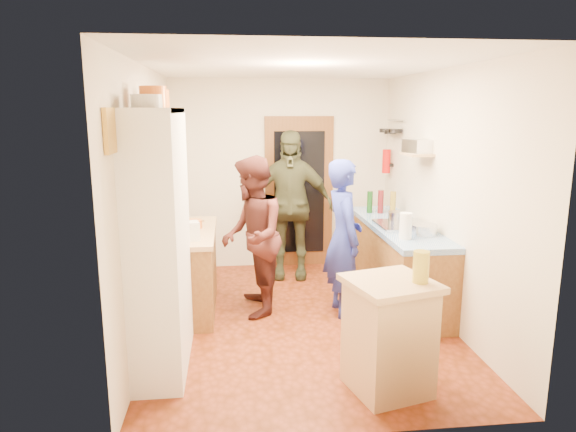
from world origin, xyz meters
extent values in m
cube|color=maroon|center=(0.00, 0.00, -0.01)|extent=(3.00, 4.00, 0.02)
cube|color=silver|center=(0.00, 0.00, 2.61)|extent=(3.00, 4.00, 0.02)
cube|color=beige|center=(0.00, 2.01, 1.30)|extent=(3.00, 0.02, 2.60)
cube|color=beige|center=(0.00, -2.01, 1.30)|extent=(3.00, 0.02, 2.60)
cube|color=beige|center=(-1.51, 0.00, 1.30)|extent=(0.02, 4.00, 2.60)
cube|color=beige|center=(1.51, 0.00, 1.30)|extent=(0.02, 4.00, 2.60)
cube|color=brown|center=(0.25, 1.97, 1.05)|extent=(0.95, 0.06, 2.10)
cube|color=black|center=(0.25, 1.94, 1.05)|extent=(0.70, 0.02, 1.70)
cube|color=white|center=(-1.30, -0.80, 1.10)|extent=(0.40, 1.20, 2.20)
cube|color=white|center=(-1.30, -0.80, 2.18)|extent=(0.40, 1.14, 0.04)
cylinder|color=white|center=(-1.30, -1.11, 2.25)|extent=(0.23, 0.23, 0.10)
cylinder|color=orange|center=(-1.30, -0.76, 2.29)|extent=(0.21, 0.21, 0.17)
cylinder|color=orange|center=(-1.30, -0.41, 2.28)|extent=(0.18, 0.18, 0.16)
cube|color=brown|center=(-1.20, 0.45, 0.42)|extent=(0.60, 1.40, 0.85)
cube|color=tan|center=(-1.20, 0.45, 0.88)|extent=(0.64, 1.44, 0.05)
cube|color=white|center=(-1.15, 0.01, 0.99)|extent=(0.28, 0.22, 0.19)
cylinder|color=white|center=(-1.25, 0.38, 0.99)|extent=(0.20, 0.20, 0.19)
cylinder|color=orange|center=(-1.12, 0.55, 0.94)|extent=(0.21, 0.21, 0.09)
cube|color=tan|center=(-1.18, 0.95, 0.91)|extent=(0.33, 0.26, 0.02)
cube|color=brown|center=(1.20, 0.50, 0.42)|extent=(0.60, 2.20, 0.84)
cube|color=#0A4DAE|center=(1.20, 0.50, 0.87)|extent=(0.62, 2.22, 0.06)
cube|color=silver|center=(1.20, 0.33, 0.92)|extent=(0.55, 0.58, 0.04)
cylinder|color=silver|center=(1.15, 0.39, 1.00)|extent=(0.19, 0.19, 0.13)
cylinder|color=#143F14|center=(1.05, 1.17, 1.04)|extent=(0.07, 0.07, 0.28)
cylinder|color=#591419|center=(1.18, 1.13, 1.05)|extent=(0.09, 0.09, 0.29)
cylinder|color=olive|center=(1.31, 1.04, 1.05)|extent=(0.08, 0.08, 0.29)
cylinder|color=white|center=(1.05, -0.19, 1.03)|extent=(0.15, 0.15, 0.27)
cylinder|color=silver|center=(1.30, -0.03, 0.95)|extent=(0.35, 0.35, 0.11)
cube|color=tan|center=(0.50, -1.45, 0.43)|extent=(0.67, 0.67, 0.86)
cube|color=tan|center=(0.50, -1.45, 0.89)|extent=(0.76, 0.76, 0.05)
cube|color=white|center=(0.44, -1.42, 0.90)|extent=(0.41, 0.36, 0.02)
cylinder|color=#AD9E2D|center=(0.71, -1.52, 1.03)|extent=(0.15, 0.15, 0.24)
cylinder|color=silver|center=(1.46, 1.52, 2.05)|extent=(0.02, 0.65, 0.02)
cylinder|color=black|center=(1.40, 1.35, 1.92)|extent=(0.18, 0.18, 0.05)
cylinder|color=black|center=(1.40, 1.55, 1.90)|extent=(0.16, 0.16, 0.05)
cylinder|color=black|center=(1.40, 1.75, 1.91)|extent=(0.17, 0.17, 0.05)
cube|color=tan|center=(1.37, 0.45, 1.70)|extent=(0.26, 0.42, 0.03)
cube|color=silver|center=(1.37, 0.45, 1.79)|extent=(0.29, 0.35, 0.15)
cube|color=black|center=(1.47, 1.70, 1.45)|extent=(0.06, 0.10, 0.04)
cylinder|color=red|center=(1.41, 1.70, 1.50)|extent=(0.11, 0.11, 0.32)
cube|color=gold|center=(-1.48, -1.55, 2.05)|extent=(0.03, 0.25, 0.30)
imported|color=navy|center=(0.52, 0.13, 0.84)|extent=(0.45, 0.64, 1.68)
imported|color=#421C19|center=(-0.45, 0.29, 0.86)|extent=(0.65, 0.84, 1.72)
imported|color=#363823|center=(0.07, 1.44, 0.97)|extent=(1.20, 0.65, 1.94)
camera|label=1|loc=(-0.70, -5.07, 2.19)|focal=32.00mm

